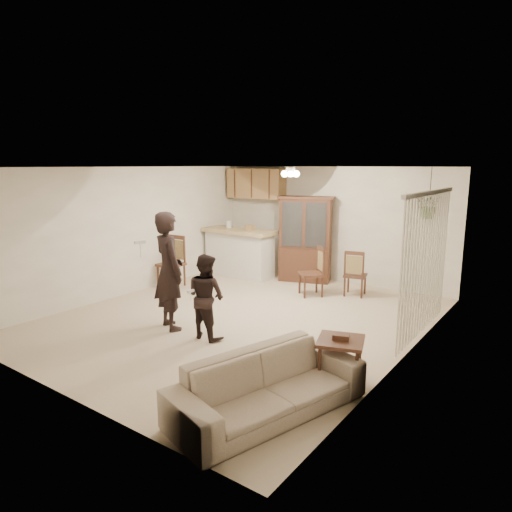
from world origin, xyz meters
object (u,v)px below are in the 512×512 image
Objects in this scene: side_table at (340,362)px; chair_bar at (171,272)px; child at (206,294)px; chair_hutch_left at (311,282)px; sofa at (269,380)px; chair_hutch_right at (355,283)px; adult at (169,272)px; china_hutch at (305,240)px.

chair_bar reaches higher than side_table.
child is 1.39× the size of chair_hutch_left.
child reaches higher than side_table.
sofa is 2.05× the size of chair_hutch_right.
child is 2.90m from chair_hutch_left.
adult is 1.97× the size of chair_hutch_right.
chair_hutch_right is (1.62, 3.41, -0.64)m from adult.
chair_bar is (-1.83, 1.78, -0.60)m from adult.
child is at bearing 174.21° from side_table.
side_table is 5.23m from chair_bar.
chair_hutch_left is at bearing 124.09° from side_table.
chair_hutch_left is (-2.10, 3.10, -0.02)m from side_table.
sofa is 1.05m from side_table.
adult reaches higher than side_table.
child is at bearing -100.69° from china_hutch.
sofa is at bearing -82.30° from china_hutch.
chair_hutch_right is (0.70, 0.52, -0.02)m from chair_hutch_left.
adult is 2.76× the size of side_table.
child is 3.86m from china_hutch.
side_table is at bearing 178.32° from child.
chair_hutch_left is (2.74, 1.11, -0.03)m from chair_bar.
child is at bearing -155.23° from adult.
chair_hutch_left is at bearing -72.58° from china_hutch.
chair_hutch_right is at bearing 29.48° from sofa.
chair_bar is at bearing -30.30° from child.
sofa reaches higher than side_table.
chair_bar is at bearing -153.20° from china_hutch.
chair_hutch_left reaches higher than sofa.
sofa is at bearing 178.69° from adult.
chair_hutch_right is at bearing -100.47° from child.
adult is 0.77m from child.
sofa is at bearing -22.94° from chair_hutch_left.
china_hutch is at bearing -29.43° from chair_hutch_right.
china_hutch reaches higher than side_table.
child is at bearing 63.36° from chair_hutch_right.
china_hutch reaches higher than chair_hutch_right.
chair_bar is at bearing 157.68° from side_table.
adult is 1.68× the size of chair_bar.
china_hutch is at bearing 169.31° from chair_hutch_left.
child reaches higher than sofa.
sofa is 2.87× the size of side_table.
chair_hutch_left is (-1.76, 4.09, -0.09)m from sofa.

